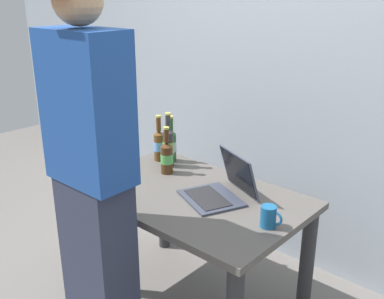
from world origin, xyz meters
TOP-DOWN VIEW (x-y plane):
  - desk at (0.00, 0.00)m, footprint 1.21×0.78m
  - laptop at (0.15, 0.07)m, footprint 0.41×0.42m
  - beer_bottle_amber at (-0.29, 0.12)m, footprint 0.07×0.07m
  - beer_bottle_dark at (-0.48, 0.23)m, footprint 0.07×0.07m
  - beer_bottle_green at (-0.36, 0.20)m, footprint 0.07×0.07m
  - beer_bottle_brown at (-0.40, 0.27)m, footprint 0.07×0.07m
  - person_figure at (-0.05, -0.58)m, footprint 0.39×0.28m
  - coffee_mug at (0.51, -0.03)m, footprint 0.11×0.07m
  - back_wall at (0.00, 0.86)m, footprint 6.00×0.10m

SIDE VIEW (x-z plane):
  - desk at x=0.00m, z-range 0.22..0.92m
  - laptop at x=0.15m, z-range 0.64..0.87m
  - coffee_mug at x=0.51m, z-range 0.70..0.81m
  - beer_bottle_amber at x=-0.29m, z-range 0.67..0.95m
  - beer_bottle_dark at x=-0.48m, z-range 0.67..0.96m
  - beer_bottle_brown at x=-0.40m, z-range 0.67..0.96m
  - beer_bottle_green at x=-0.36m, z-range 0.67..1.00m
  - person_figure at x=-0.05m, z-range 0.02..1.84m
  - back_wall at x=0.00m, z-range 0.00..2.60m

